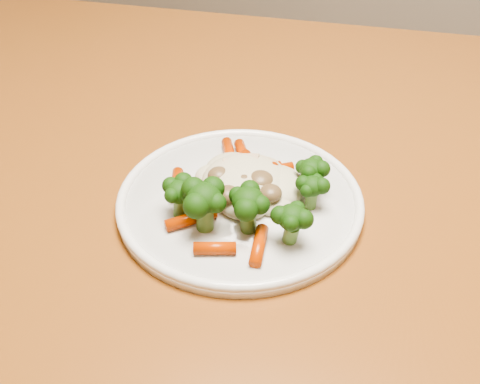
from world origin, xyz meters
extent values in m
cube|color=#985623|center=(0.09, 0.11, 0.73)|extent=(1.42, 1.10, 0.04)
cube|color=#985623|center=(-0.55, 0.34, 0.35)|extent=(0.07, 0.07, 0.71)
cylinder|color=white|center=(0.06, 0.03, 0.76)|extent=(0.25, 0.25, 0.01)
ellipsoid|color=beige|center=(0.06, 0.04, 0.78)|extent=(0.11, 0.10, 0.04)
ellipsoid|color=black|center=(0.02, -0.02, 0.78)|extent=(0.04, 0.04, 0.04)
ellipsoid|color=black|center=(0.05, -0.02, 0.79)|extent=(0.05, 0.05, 0.05)
ellipsoid|color=black|center=(0.09, -0.01, 0.78)|extent=(0.05, 0.05, 0.04)
ellipsoid|color=black|center=(0.13, -0.01, 0.78)|extent=(0.04, 0.04, 0.04)
ellipsoid|color=black|center=(0.13, 0.05, 0.78)|extent=(0.04, 0.04, 0.03)
ellipsoid|color=black|center=(0.12, 0.07, 0.78)|extent=(0.04, 0.04, 0.04)
cylinder|color=#C73E04|center=(0.03, 0.10, 0.77)|extent=(0.03, 0.04, 0.01)
cylinder|color=#C73E04|center=(0.07, 0.07, 0.77)|extent=(0.04, 0.04, 0.01)
cylinder|color=#C73E04|center=(0.11, 0.07, 0.77)|extent=(0.04, 0.02, 0.01)
cylinder|color=#C73E04|center=(0.00, 0.02, 0.77)|extent=(0.03, 0.05, 0.01)
cylinder|color=#C73E04|center=(0.03, -0.03, 0.77)|extent=(0.04, 0.05, 0.01)
cylinder|color=#C73E04|center=(0.07, -0.05, 0.77)|extent=(0.04, 0.03, 0.01)
cylinder|color=#C73E04|center=(0.11, -0.03, 0.77)|extent=(0.02, 0.05, 0.01)
cylinder|color=#C73E04|center=(0.08, 0.05, 0.78)|extent=(0.02, 0.05, 0.01)
cylinder|color=#C73E04|center=(0.04, 0.06, 0.78)|extent=(0.01, 0.04, 0.01)
cylinder|color=#C73E04|center=(0.02, 0.09, 0.77)|extent=(0.04, 0.05, 0.01)
cylinder|color=#C73E04|center=(0.08, 0.08, 0.77)|extent=(0.04, 0.03, 0.01)
ellipsoid|color=brown|center=(0.08, 0.04, 0.78)|extent=(0.03, 0.03, 0.02)
ellipsoid|color=brown|center=(0.10, 0.03, 0.78)|extent=(0.02, 0.02, 0.02)
ellipsoid|color=brown|center=(0.04, 0.03, 0.78)|extent=(0.02, 0.02, 0.02)
ellipsoid|color=brown|center=(0.06, 0.01, 0.78)|extent=(0.02, 0.02, 0.02)
ellipsoid|color=brown|center=(0.07, 0.03, 0.78)|extent=(0.02, 0.02, 0.02)
cube|color=#CDAF89|center=(0.05, 0.07, 0.78)|extent=(0.03, 0.02, 0.01)
cube|color=#CDAF89|center=(0.07, 0.07, 0.78)|extent=(0.02, 0.01, 0.01)
cube|color=#CDAF89|center=(0.04, 0.06, 0.78)|extent=(0.02, 0.02, 0.01)
camera|label=1|loc=(0.26, -0.40, 1.15)|focal=45.00mm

